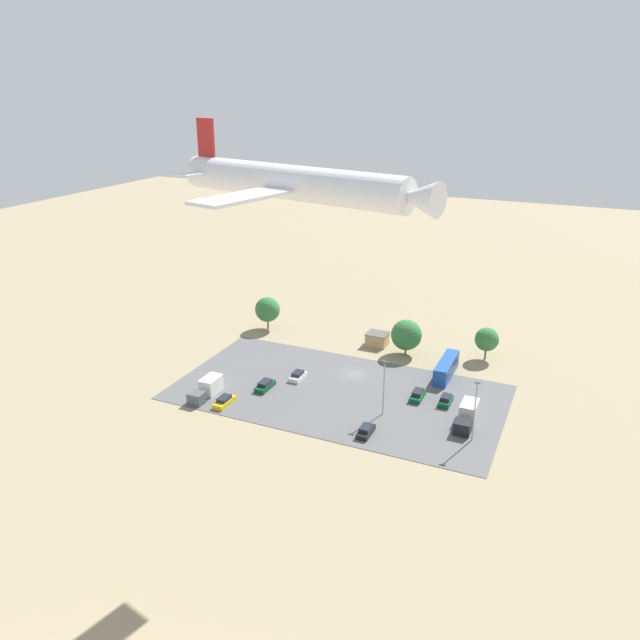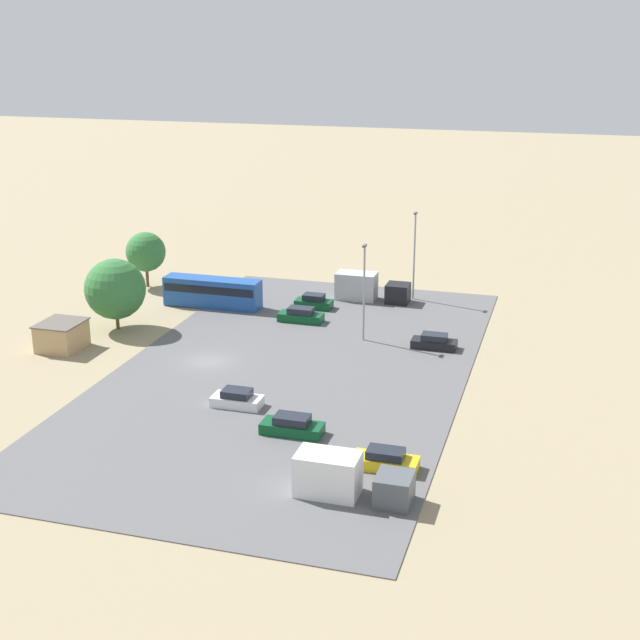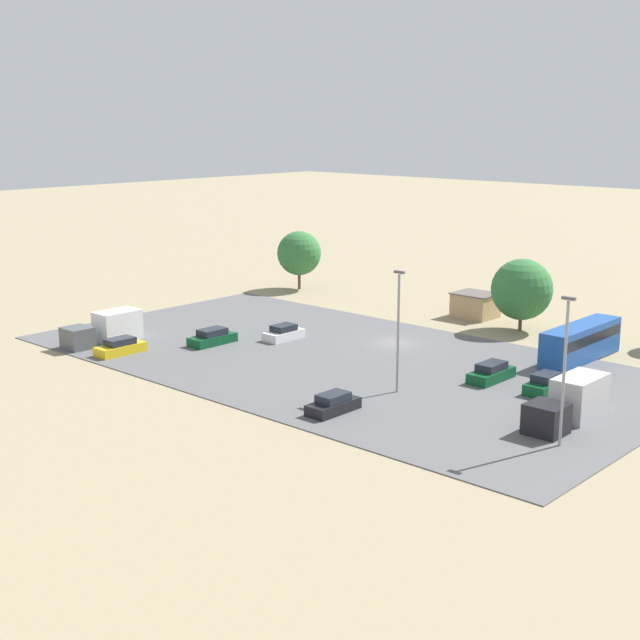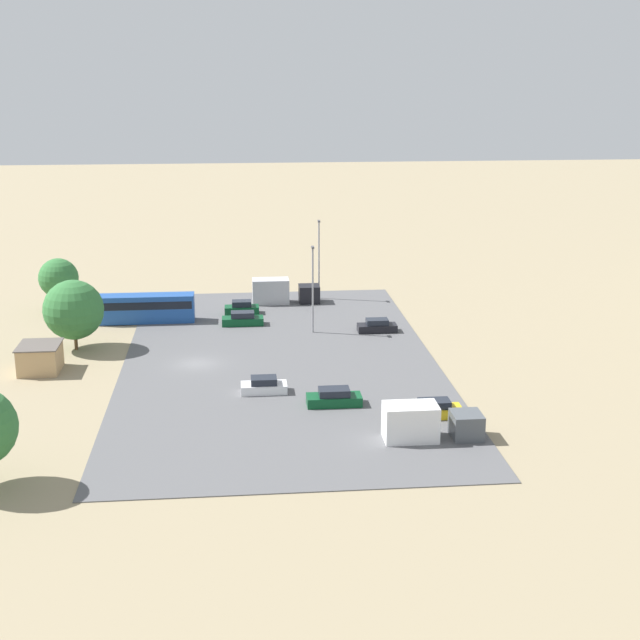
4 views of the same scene
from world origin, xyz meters
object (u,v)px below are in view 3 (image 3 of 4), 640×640
Objects in this scene: bus at (581,341)px; parked_truck_0 at (107,329)px; parked_car_1 at (284,333)px; parked_car_4 at (491,373)px; parked_car_0 at (120,347)px; parked_truck_1 at (570,403)px; parked_car_5 at (333,404)px; parked_car_3 at (546,384)px; shed_building at (475,305)px; parked_car_2 at (212,338)px.

bus reaches higher than parked_truck_0.
parked_car_1 is 0.88× the size of parked_car_4.
parked_car_0 is 33.52m from parked_car_4.
parked_car_5 is at bearing 35.61° from parked_truck_1.
parked_car_1 is at bearing 26.93° from bus.
parked_truck_0 reaches higher than parked_car_3.
parked_car_0 is 25.47m from parked_car_5.
parked_car_5 is (-18.27, 13.22, -0.00)m from parked_car_1.
parked_car_3 is 41.57m from parked_truck_0.
parked_car_4 is at bearing 125.98° from shed_building.
parked_car_3 is (-34.59, -15.67, 0.04)m from parked_car_0.
parked_car_1 reaches higher than parked_car_5.
parked_truck_0 reaches higher than parked_car_4.
shed_building is at bearing -27.57° from bus.
parked_car_3 reaches higher than parked_car_1.
parked_truck_1 is at bearing -144.39° from parked_car_5.
shed_building is 0.57× the size of parked_truck_0.
parked_truck_0 is (34.20, 13.97, 0.69)m from parked_car_4.
parked_car_4 is at bearing -179.44° from parked_car_3.
parked_car_2 is 1.10× the size of parked_car_5.
parked_car_1 is 0.87× the size of parked_car_2.
bus is 2.68× the size of parked_car_3.
parked_car_1 is at bearing 62.79° from parked_car_0.
bus is at bearing 39.73° from parked_car_0.
parked_car_2 is (28.51, 18.56, -1.10)m from bus.
bus reaches higher than parked_car_2.
parked_car_1 is 22.55m from parked_car_5.
bus is at bearing 103.23° from parked_car_3.
bus is 2.52× the size of parked_car_5.
parked_car_4 is at bearing -105.79° from parked_car_5.
parked_car_4 is 1.09× the size of parked_car_5.
parked_car_0 is 37.97m from parked_car_3.
shed_building is 1.09× the size of parked_car_3.
parked_car_4 is (-26.16, -7.57, 0.01)m from parked_car_2.
parked_car_2 reaches higher than parked_car_1.
parked_car_2 is at bearing -166.23° from parked_car_3.
parked_car_0 is 15.74m from parked_car_1.
parked_truck_1 is (-43.78, -8.99, 0.08)m from parked_truck_0.
parked_car_5 is at bearing 144.10° from parked_car_1.
parked_car_3 is (-31.08, -7.62, 0.03)m from parked_car_2.
parked_car_3 reaches higher than parked_car_5.
parked_car_1 is 7.00m from parked_car_2.
parked_car_3 reaches higher than parked_car_2.
parked_car_4 is at bearing 77.90° from bus.
bus is 41.64m from parked_car_0.
parked_truck_0 reaches higher than parked_car_5.
parked_car_1 is 0.50× the size of parked_truck_1.
parked_truck_0 is (8.05, 6.40, 0.70)m from parked_car_2.
parked_car_4 is at bearing -27.48° from parked_truck_1.
parked_truck_0 is at bearing -1.67° from parked_car_5.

